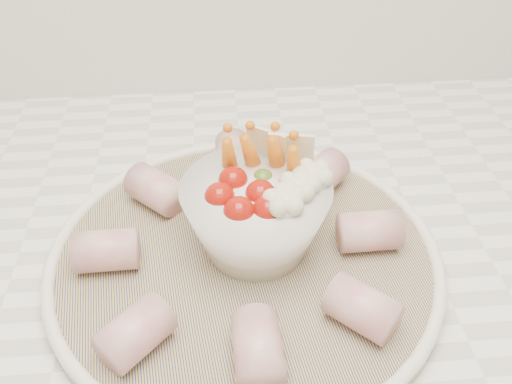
{
  "coord_description": "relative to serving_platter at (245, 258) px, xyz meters",
  "views": [
    {
      "loc": [
        0.03,
        1.04,
        1.32
      ],
      "look_at": [
        0.06,
        1.42,
        1.0
      ],
      "focal_mm": 40.0,
      "sensor_mm": 36.0,
      "label": 1
    }
  ],
  "objects": [
    {
      "name": "cured_meat_rolls",
      "position": [
        -0.0,
        0.0,
        0.02
      ],
      "size": [
        0.3,
        0.3,
        0.04
      ],
      "color": "#BC5660",
      "rests_on": "serving_platter"
    },
    {
      "name": "veggie_bowl",
      "position": [
        0.01,
        0.01,
        0.05
      ],
      "size": [
        0.13,
        0.13,
        0.11
      ],
      "color": "white",
      "rests_on": "serving_platter"
    },
    {
      "name": "serving_platter",
      "position": [
        0.0,
        0.0,
        0.0
      ],
      "size": [
        0.41,
        0.41,
        0.02
      ],
      "color": "navy",
      "rests_on": "kitchen_counter"
    }
  ]
}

